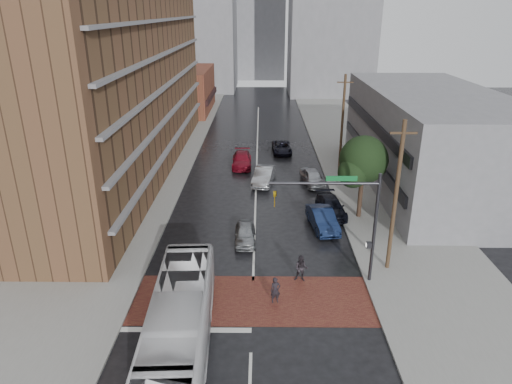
{
  "coord_description": "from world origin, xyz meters",
  "views": [
    {
      "loc": [
        0.46,
        -22.09,
        15.9
      ],
      "look_at": [
        0.11,
        8.84,
        3.5
      ],
      "focal_mm": 32.0,
      "sensor_mm": 36.0,
      "label": 1
    }
  ],
  "objects_px": {
    "car_travel_b": "(264,176)",
    "car_travel_c": "(242,160)",
    "car_parked_near": "(323,219)",
    "car_parked_mid": "(331,207)",
    "suv_travel": "(282,147)",
    "transit_bus": "(180,323)",
    "pedestrian_a": "(275,290)",
    "car_parked_far": "(313,177)",
    "pedestrian_b": "(301,269)",
    "car_travel_a": "(245,234)"
  },
  "relations": [
    {
      "from": "transit_bus",
      "to": "car_parked_near",
      "type": "xyz_separation_m",
      "value": [
        8.76,
        13.8,
        -0.86
      ]
    },
    {
      "from": "suv_travel",
      "to": "car_travel_c",
      "type": "bearing_deg",
      "value": -133.26
    },
    {
      "from": "car_travel_b",
      "to": "pedestrian_b",
      "type": "bearing_deg",
      "value": -73.1
    },
    {
      "from": "pedestrian_a",
      "to": "car_parked_far",
      "type": "distance_m",
      "value": 19.82
    },
    {
      "from": "suv_travel",
      "to": "pedestrian_a",
      "type": "bearing_deg",
      "value": -94.89
    },
    {
      "from": "transit_bus",
      "to": "car_travel_a",
      "type": "relative_size",
      "value": 3.12
    },
    {
      "from": "pedestrian_a",
      "to": "car_parked_mid",
      "type": "distance_m",
      "value": 13.35
    },
    {
      "from": "pedestrian_a",
      "to": "car_travel_c",
      "type": "xyz_separation_m",
      "value": [
        -2.95,
        24.84,
        -0.08
      ]
    },
    {
      "from": "suv_travel",
      "to": "car_parked_far",
      "type": "relative_size",
      "value": 1.09
    },
    {
      "from": "pedestrian_b",
      "to": "suv_travel",
      "type": "height_order",
      "value": "pedestrian_b"
    },
    {
      "from": "pedestrian_a",
      "to": "car_travel_a",
      "type": "relative_size",
      "value": 0.43
    },
    {
      "from": "transit_bus",
      "to": "pedestrian_b",
      "type": "bearing_deg",
      "value": 41.68
    },
    {
      "from": "pedestrian_a",
      "to": "car_travel_b",
      "type": "distance_m",
      "value": 19.58
    },
    {
      "from": "car_travel_b",
      "to": "car_parked_near",
      "type": "xyz_separation_m",
      "value": [
        4.52,
        -9.83,
        -0.03
      ]
    },
    {
      "from": "car_parked_mid",
      "to": "pedestrian_a",
      "type": "bearing_deg",
      "value": -117.69
    },
    {
      "from": "car_parked_near",
      "to": "car_travel_c",
      "type": "bearing_deg",
      "value": 106.07
    },
    {
      "from": "transit_bus",
      "to": "car_travel_a",
      "type": "distance_m",
      "value": 11.92
    },
    {
      "from": "suv_travel",
      "to": "car_parked_mid",
      "type": "distance_m",
      "value": 17.94
    },
    {
      "from": "car_travel_a",
      "to": "car_parked_far",
      "type": "xyz_separation_m",
      "value": [
        6.17,
        11.9,
        0.1
      ]
    },
    {
      "from": "car_travel_b",
      "to": "suv_travel",
      "type": "bearing_deg",
      "value": 87.5
    },
    {
      "from": "transit_bus",
      "to": "car_parked_near",
      "type": "height_order",
      "value": "transit_bus"
    },
    {
      "from": "car_parked_near",
      "to": "car_parked_mid",
      "type": "relative_size",
      "value": 0.99
    },
    {
      "from": "pedestrian_a",
      "to": "car_travel_c",
      "type": "distance_m",
      "value": 25.02
    },
    {
      "from": "transit_bus",
      "to": "car_parked_near",
      "type": "bearing_deg",
      "value": 54.86
    },
    {
      "from": "car_parked_near",
      "to": "car_parked_mid",
      "type": "bearing_deg",
      "value": 60.41
    },
    {
      "from": "car_travel_b",
      "to": "car_parked_far",
      "type": "distance_m",
      "value": 4.75
    },
    {
      "from": "car_travel_b",
      "to": "suv_travel",
      "type": "xyz_separation_m",
      "value": [
        2.21,
        10.45,
        -0.16
      ]
    },
    {
      "from": "car_travel_b",
      "to": "pedestrian_a",
      "type": "bearing_deg",
      "value": -78.87
    },
    {
      "from": "car_parked_far",
      "to": "car_parked_near",
      "type": "bearing_deg",
      "value": -102.3
    },
    {
      "from": "transit_bus",
      "to": "pedestrian_a",
      "type": "bearing_deg",
      "value": 37.4
    },
    {
      "from": "car_travel_b",
      "to": "car_travel_c",
      "type": "distance_m",
      "value": 5.78
    },
    {
      "from": "car_parked_mid",
      "to": "transit_bus",
      "type": "bearing_deg",
      "value": -126.58
    },
    {
      "from": "suv_travel",
      "to": "car_parked_near",
      "type": "relative_size",
      "value": 1.0
    },
    {
      "from": "transit_bus",
      "to": "car_travel_b",
      "type": "bearing_deg",
      "value": 77.09
    },
    {
      "from": "car_travel_b",
      "to": "suv_travel",
      "type": "distance_m",
      "value": 10.68
    },
    {
      "from": "transit_bus",
      "to": "pedestrian_a",
      "type": "relative_size",
      "value": 7.25
    },
    {
      "from": "pedestrian_a",
      "to": "pedestrian_b",
      "type": "height_order",
      "value": "pedestrian_b"
    },
    {
      "from": "suv_travel",
      "to": "car_parked_near",
      "type": "bearing_deg",
      "value": -85.27
    },
    {
      "from": "suv_travel",
      "to": "car_parked_mid",
      "type": "height_order",
      "value": "car_parked_mid"
    },
    {
      "from": "suv_travel",
      "to": "car_parked_near",
      "type": "distance_m",
      "value": 20.41
    },
    {
      "from": "car_travel_c",
      "to": "car_parked_near",
      "type": "distance_m",
      "value": 16.6
    },
    {
      "from": "car_travel_b",
      "to": "car_travel_c",
      "type": "height_order",
      "value": "car_travel_b"
    },
    {
      "from": "car_parked_mid",
      "to": "car_parked_far",
      "type": "relative_size",
      "value": 1.1
    },
    {
      "from": "car_parked_near",
      "to": "car_parked_far",
      "type": "relative_size",
      "value": 1.09
    },
    {
      "from": "transit_bus",
      "to": "car_parked_far",
      "type": "xyz_separation_m",
      "value": [
        8.98,
        23.44,
        -0.9
      ]
    },
    {
      "from": "car_travel_c",
      "to": "car_parked_far",
      "type": "height_order",
      "value": "car_parked_far"
    },
    {
      "from": "pedestrian_b",
      "to": "car_parked_near",
      "type": "bearing_deg",
      "value": 83.75
    },
    {
      "from": "pedestrian_b",
      "to": "car_travel_c",
      "type": "height_order",
      "value": "pedestrian_b"
    },
    {
      "from": "suv_travel",
      "to": "transit_bus",
      "type": "bearing_deg",
      "value": -102.48
    },
    {
      "from": "car_travel_a",
      "to": "suv_travel",
      "type": "height_order",
      "value": "suv_travel"
    }
  ]
}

